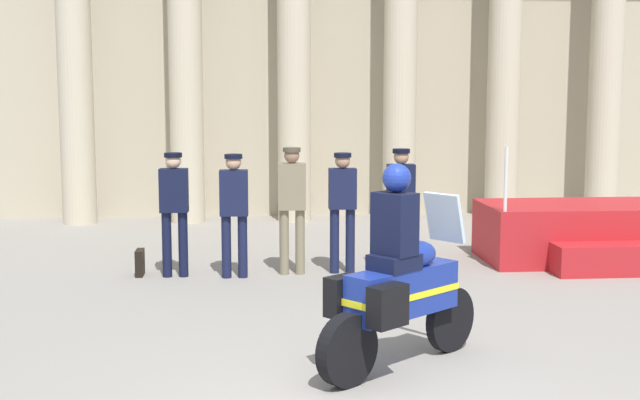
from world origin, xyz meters
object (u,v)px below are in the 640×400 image
object	(u,v)px
reviewing_stand	(589,234)
officer_in_row_1	(234,205)
officer_in_row_0	(174,204)
officer_in_row_4	(401,200)
officer_in_row_2	(292,200)
motorcycle_with_rider	(398,285)
officer_in_row_3	(342,202)
briefcase_on_ground	(140,263)

from	to	relation	value
reviewing_stand	officer_in_row_1	xyz separation A→B (m)	(-5.25, -0.69, 0.59)
officer_in_row_0	officer_in_row_1	bearing A→B (deg)	172.81
reviewing_stand	officer_in_row_4	world-z (taller)	reviewing_stand
officer_in_row_1	officer_in_row_2	size ratio (longest dim) A/B	0.96
reviewing_stand	motorcycle_with_rider	size ratio (longest dim) A/B	1.64
officer_in_row_0	officer_in_row_4	distance (m)	3.12
officer_in_row_2	officer_in_row_3	size ratio (longest dim) A/B	1.05
officer_in_row_1	officer_in_row_3	distance (m)	1.50
officer_in_row_3	motorcycle_with_rider	xyz separation A→B (m)	(0.04, -4.19, -0.20)
officer_in_row_1	reviewing_stand	bearing A→B (deg)	-170.96
officer_in_row_1	motorcycle_with_rider	xyz separation A→B (m)	(1.53, -4.01, -0.20)
reviewing_stand	officer_in_row_0	world-z (taller)	reviewing_stand
officer_in_row_3	officer_in_row_4	size ratio (longest dim) A/B	0.97
officer_in_row_4	briefcase_on_ground	size ratio (longest dim) A/B	4.80
officer_in_row_0	briefcase_on_ground	size ratio (longest dim) A/B	4.72
officer_in_row_2	officer_in_row_3	xyz separation A→B (m)	(0.70, 0.03, -0.05)
officer_in_row_1	officer_in_row_3	world-z (taller)	officer_in_row_1
officer_in_row_3	officer_in_row_4	distance (m)	0.82
reviewing_stand	officer_in_row_2	distance (m)	4.53
reviewing_stand	officer_in_row_1	size ratio (longest dim) A/B	1.85
officer_in_row_1	officer_in_row_2	distance (m)	0.81
reviewing_stand	officer_in_row_1	bearing A→B (deg)	-172.47
officer_in_row_2	officer_in_row_4	xyz separation A→B (m)	(1.52, 0.04, -0.02)
motorcycle_with_rider	officer_in_row_4	bearing A→B (deg)	40.19
briefcase_on_ground	motorcycle_with_rider	bearing A→B (deg)	-56.27
reviewing_stand	motorcycle_with_rider	xyz separation A→B (m)	(-3.71, -4.70, 0.39)
officer_in_row_3	officer_in_row_1	bearing A→B (deg)	8.58
reviewing_stand	officer_in_row_0	distance (m)	6.11
reviewing_stand	briefcase_on_ground	xyz separation A→B (m)	(-6.55, -0.46, -0.23)
officer_in_row_0	motorcycle_with_rider	world-z (taller)	motorcycle_with_rider
officer_in_row_0	reviewing_stand	bearing A→B (deg)	-173.12
reviewing_stand	officer_in_row_3	xyz separation A→B (m)	(-3.75, -0.51, 0.59)
reviewing_stand	officer_in_row_3	size ratio (longest dim) A/B	1.86
officer_in_row_0	officer_in_row_1	xyz separation A→B (m)	(0.81, -0.12, -0.01)
officer_in_row_3	briefcase_on_ground	bearing A→B (deg)	0.43
reviewing_stand	officer_in_row_1	distance (m)	5.32
officer_in_row_0	officer_in_row_2	size ratio (longest dim) A/B	0.97
officer_in_row_3	motorcycle_with_rider	bearing A→B (deg)	92.05
officer_in_row_1	officer_in_row_0	bearing A→B (deg)	-7.19
officer_in_row_2	briefcase_on_ground	world-z (taller)	officer_in_row_2
briefcase_on_ground	officer_in_row_2	bearing A→B (deg)	-2.34
briefcase_on_ground	officer_in_row_0	bearing A→B (deg)	-13.01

